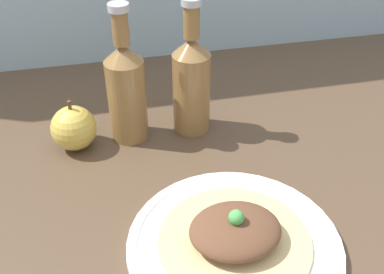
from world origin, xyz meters
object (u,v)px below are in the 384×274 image
object	(u,v)px
cider_bottle_right	(191,82)
apple	(74,128)
cider_bottle_left	(126,89)
plate	(234,244)
plated_food	(235,233)

from	to	relation	value
cider_bottle_right	apple	world-z (taller)	cider_bottle_right
cider_bottle_left	cider_bottle_right	bearing A→B (deg)	0.00
plate	cider_bottle_left	distance (cm)	33.61
plated_food	cider_bottle_left	size ratio (longest dim) A/B	0.84
plate	cider_bottle_right	distance (cm)	31.85
plated_food	cider_bottle_left	xyz separation A→B (cm)	(-10.78, 30.50, 6.91)
plated_food	plate	bearing A→B (deg)	-116.57
plated_food	cider_bottle_right	world-z (taller)	cider_bottle_right
plate	plated_food	xyz separation A→B (cm)	(0.00, 0.00, 2.21)
cider_bottle_left	cider_bottle_right	size ratio (longest dim) A/B	1.00
plated_food	apple	distance (cm)	35.84
cider_bottle_left	apple	xyz separation A→B (cm)	(-9.96, -1.29, -5.95)
cider_bottle_right	apple	xyz separation A→B (cm)	(-21.76, -1.29, -5.95)
plate	plated_food	bearing A→B (deg)	63.43
plate	cider_bottle_left	world-z (taller)	cider_bottle_left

